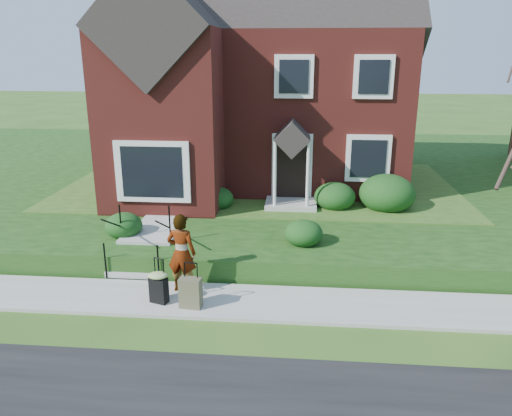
# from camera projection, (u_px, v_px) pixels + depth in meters

# --- Properties ---
(ground) EXTENTS (120.00, 120.00, 0.00)m
(ground) POSITION_uv_depth(u_px,v_px,m) (231.00, 303.00, 11.04)
(ground) COLOR #2D5119
(ground) RESTS_ON ground
(sidewalk) EXTENTS (60.00, 1.60, 0.08)m
(sidewalk) POSITION_uv_depth(u_px,v_px,m) (231.00, 302.00, 11.03)
(sidewalk) COLOR #9E9B93
(sidewalk) RESTS_ON ground
(terrace) EXTENTS (44.00, 20.00, 0.60)m
(terrace) POSITION_uv_depth(u_px,v_px,m) (360.00, 177.00, 20.98)
(terrace) COLOR #15390F
(terrace) RESTS_ON ground
(walkway) EXTENTS (1.20, 6.00, 0.06)m
(walkway) POSITION_uv_depth(u_px,v_px,m) (174.00, 207.00, 15.82)
(walkway) COLOR #9E9B93
(walkway) RESTS_ON terrace
(main_house) EXTENTS (10.40, 10.20, 9.40)m
(main_house) POSITION_uv_depth(u_px,v_px,m) (258.00, 54.00, 18.62)
(main_house) COLOR maroon
(main_house) RESTS_ON terrace
(front_steps) EXTENTS (1.40, 2.02, 1.50)m
(front_steps) POSITION_uv_depth(u_px,v_px,m) (144.00, 248.00, 12.86)
(front_steps) COLOR #9E9B93
(front_steps) RESTS_ON ground
(foundation_shrubs) EXTENTS (9.88, 4.60, 1.22)m
(foundation_shrubs) POSITION_uv_depth(u_px,v_px,m) (294.00, 196.00, 15.26)
(foundation_shrubs) COLOR #103711
(foundation_shrubs) RESTS_ON terrace
(woman) EXTENTS (0.73, 0.53, 1.85)m
(woman) POSITION_uv_depth(u_px,v_px,m) (182.00, 253.00, 11.19)
(woman) COLOR #999999
(woman) RESTS_ON sidewalk
(suitcase_black) EXTENTS (0.51, 0.46, 1.02)m
(suitcase_black) POSITION_uv_depth(u_px,v_px,m) (159.00, 286.00, 10.81)
(suitcase_black) COLOR black
(suitcase_black) RESTS_ON sidewalk
(suitcase_olive) EXTENTS (0.49, 0.31, 1.01)m
(suitcase_olive) POSITION_uv_depth(u_px,v_px,m) (191.00, 293.00, 10.62)
(suitcase_olive) COLOR brown
(suitcase_olive) RESTS_ON sidewalk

